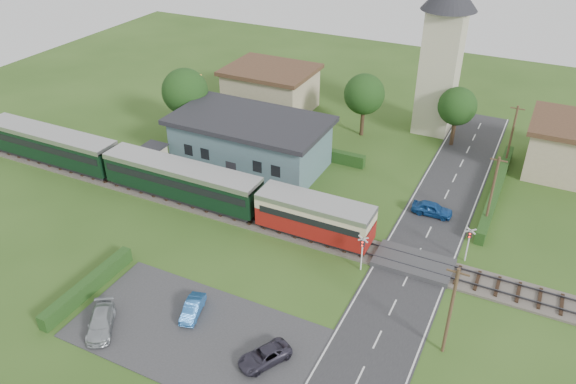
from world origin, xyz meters
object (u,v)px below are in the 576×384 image
at_px(house_east, 572,148).
at_px(car_park_blue, 193,308).
at_px(car_park_dark, 264,356).
at_px(equipment_hut, 154,157).
at_px(car_on_road, 432,209).
at_px(house_west, 271,89).
at_px(pedestrian_near, 267,193).
at_px(pedestrian_far, 170,162).
at_px(station_building, 250,141).
at_px(train, 154,173).
at_px(crossing_signal_near, 362,248).
at_px(crossing_signal_far, 469,239).
at_px(church_tower, 443,45).
at_px(car_park_silver, 101,322).

xyz_separation_m(house_east, car_park_blue, (-22.64, -34.50, -2.20)).
bearing_deg(car_park_dark, equipment_hut, 170.87).
bearing_deg(car_park_blue, car_on_road, 43.33).
bearing_deg(house_west, pedestrian_near, -63.06).
bearing_deg(pedestrian_far, house_east, -48.04).
distance_m(car_park_blue, car_park_dark, 6.87).
xyz_separation_m(station_building, car_park_blue, (7.36, -21.49, -2.10)).
xyz_separation_m(station_building, pedestrian_far, (-6.30, -5.45, -1.27)).
xyz_separation_m(train, pedestrian_near, (10.79, 2.72, -0.84)).
height_order(crossing_signal_near, crossing_signal_far, same).
bearing_deg(pedestrian_near, equipment_hut, -20.87).
distance_m(station_building, pedestrian_near, 8.33).
relative_size(car_park_blue, car_park_dark, 0.87).
bearing_deg(crossing_signal_near, pedestrian_near, 155.21).
height_order(church_tower, crossing_signal_far, church_tower).
distance_m(train, crossing_signal_far, 29.19).
height_order(station_building, church_tower, church_tower).
height_order(house_west, car_park_silver, house_west).
xyz_separation_m(car_park_silver, pedestrian_far, (-8.80, 20.05, 0.76)).
height_order(house_west, car_park_blue, house_west).
relative_size(train, car_park_silver, 10.86).
bearing_deg(house_east, crossing_signal_near, -119.13).
distance_m(train, car_park_blue, 18.00).
bearing_deg(crossing_signal_far, station_building, 164.37).
relative_size(car_park_silver, pedestrian_far, 2.05).
height_order(station_building, train, station_building).
distance_m(house_west, pedestrian_near, 22.80).
xyz_separation_m(church_tower, car_on_road, (4.52, -18.15, -9.55)).
bearing_deg(station_building, pedestrian_far, -139.18).
relative_size(house_west, car_park_dark, 3.01).
distance_m(train, church_tower, 34.07).
height_order(crossing_signal_far, car_park_dark, crossing_signal_far).
height_order(house_west, car_park_dark, house_west).
relative_size(train, car_park_blue, 13.88).
relative_size(car_park_blue, car_park_silver, 0.78).
bearing_deg(pedestrian_far, car_on_road, -65.53).
distance_m(crossing_signal_near, car_park_dark, 12.04).
distance_m(crossing_signal_near, pedestrian_near, 12.25).
distance_m(car_on_road, pedestrian_near, 15.12).
xyz_separation_m(crossing_signal_near, car_park_silver, (-13.90, -14.09, -1.48)).
xyz_separation_m(house_west, car_on_road, (24.52, -15.15, -2.12)).
bearing_deg(equipment_hut, pedestrian_far, 11.60).
relative_size(house_east, crossing_signal_near, 2.69).
bearing_deg(church_tower, car_park_blue, -101.22).
bearing_deg(pedestrian_far, car_park_silver, -141.27).
xyz_separation_m(house_west, car_park_silver, (7.50, -39.50, -2.13)).
bearing_deg(car_park_blue, car_park_dark, -29.38).
height_order(crossing_signal_near, pedestrian_far, crossing_signal_near).
xyz_separation_m(train, pedestrian_far, (-0.82, 3.55, -0.76)).
distance_m(crossing_signal_far, pedestrian_far, 29.94).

